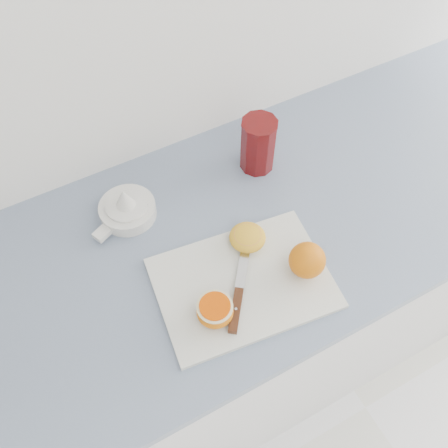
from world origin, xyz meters
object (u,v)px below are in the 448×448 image
(citrus_juicer, at_px, (127,209))
(counter, at_px, (241,308))
(cutting_board, at_px, (243,283))
(half_orange, at_px, (215,311))
(red_tumbler, at_px, (258,146))

(citrus_juicer, bearing_deg, counter, -33.50)
(cutting_board, bearing_deg, counter, 57.94)
(half_orange, xyz_separation_m, citrus_juicer, (-0.06, 0.32, -0.01))
(half_orange, bearing_deg, cutting_board, 24.51)
(cutting_board, distance_m, half_orange, 0.10)
(counter, relative_size, cutting_board, 6.56)
(half_orange, bearing_deg, counter, 45.36)
(counter, distance_m, cutting_board, 0.48)
(counter, relative_size, red_tumbler, 16.57)
(counter, height_order, cutting_board, cutting_board)
(half_orange, xyz_separation_m, red_tumbler, (0.28, 0.31, 0.03))
(counter, distance_m, half_orange, 0.53)
(counter, bearing_deg, cutting_board, -122.06)
(cutting_board, xyz_separation_m, red_tumbler, (0.19, 0.27, 0.06))
(citrus_juicer, height_order, red_tumbler, red_tumbler)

